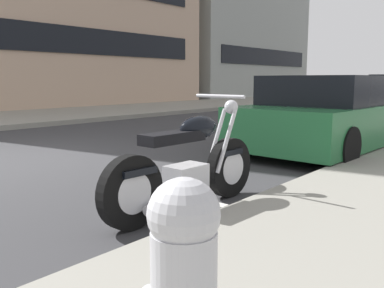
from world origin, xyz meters
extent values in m
plane|color=#333335|center=(0.00, 0.00, 0.00)|extent=(260.00, 260.00, 0.00)
cube|color=gray|center=(12.00, 6.58, 0.07)|extent=(120.00, 5.00, 0.14)
cube|color=silver|center=(0.00, -3.48, 0.00)|extent=(0.12, 2.20, 0.01)
cylinder|color=black|center=(0.33, -3.73, 0.33)|extent=(0.65, 0.13, 0.65)
cylinder|color=silver|center=(0.33, -3.73, 0.33)|extent=(0.36, 0.13, 0.36)
cylinder|color=black|center=(-1.06, -3.68, 0.33)|extent=(0.65, 0.13, 0.65)
cylinder|color=silver|center=(-1.06, -3.68, 0.33)|extent=(0.36, 0.13, 0.36)
cube|color=silver|center=(-0.36, -3.71, 0.31)|extent=(0.41, 0.27, 0.30)
cube|color=black|center=(-0.54, -3.70, 0.75)|extent=(0.69, 0.24, 0.10)
ellipsoid|color=black|center=(-0.18, -3.71, 0.81)|extent=(0.49, 0.26, 0.24)
cube|color=black|center=(-1.01, -3.68, 0.50)|extent=(0.37, 0.19, 0.06)
cube|color=black|center=(0.31, -3.73, 0.50)|extent=(0.33, 0.17, 0.06)
cylinder|color=silver|center=(0.18, -3.66, 0.64)|extent=(0.34, 0.06, 0.65)
cylinder|color=silver|center=(0.18, -3.80, 0.64)|extent=(0.34, 0.06, 0.65)
cylinder|color=silver|center=(0.15, -3.73, 1.11)|extent=(0.06, 0.62, 0.04)
sphere|color=silver|center=(0.35, -3.73, 0.99)|extent=(0.15, 0.15, 0.15)
cylinder|color=silver|center=(-0.67, -3.84, 0.21)|extent=(0.71, 0.12, 0.16)
cube|color=#236638|center=(3.97, -3.37, 0.50)|extent=(4.15, 2.00, 0.69)
cube|color=black|center=(3.94, -3.37, 1.09)|extent=(2.33, 1.79, 0.50)
cylinder|color=black|center=(5.35, -2.56, 0.31)|extent=(0.63, 0.24, 0.62)
cylinder|color=black|center=(2.65, -2.47, 0.31)|extent=(0.63, 0.24, 0.62)
cylinder|color=black|center=(2.60, -4.18, 0.31)|extent=(0.63, 0.24, 0.62)
cylinder|color=black|center=(8.15, -2.62, 0.31)|extent=(0.63, 0.24, 0.62)
sphere|color=#B7B7BC|center=(-2.39, -5.46, 0.85)|extent=(0.24, 0.24, 0.24)
cube|color=black|center=(7.43, 8.85, 2.90)|extent=(13.24, 0.06, 1.10)
cube|color=#939993|center=(22.80, 14.56, 6.44)|extent=(12.87, 11.36, 12.87)
cube|color=black|center=(22.80, 8.85, 2.83)|extent=(10.81, 0.06, 1.10)
camera|label=1|loc=(-3.37, -6.31, 1.27)|focal=39.23mm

